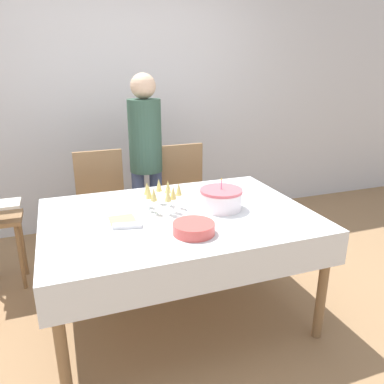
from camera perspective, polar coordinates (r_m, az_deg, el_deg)
ground_plane at (r=2.75m, az=-1.98°, el=-18.01°), size 12.00×12.00×0.00m
wall_back at (r=3.95m, az=-10.52°, el=14.16°), size 8.00×0.05×2.70m
dining_table at (r=2.42m, az=-2.15°, el=-5.51°), size 1.67×1.18×0.75m
dining_chair_far_left at (r=3.22m, az=-13.44°, el=-1.85°), size 0.42×0.42×0.98m
dining_chair_far_right at (r=3.37m, az=-0.96°, el=-0.39°), size 0.43×0.43×0.98m
birthday_cake at (r=2.44m, az=4.45°, el=-1.06°), size 0.28×0.28×0.21m
champagne_tray at (r=2.40m, az=-4.55°, el=-0.72°), size 0.31×0.31×0.18m
plate_stack_main at (r=2.09m, az=0.26°, el=-5.55°), size 0.24×0.24×0.06m
cake_knife at (r=2.30m, az=9.52°, el=-4.26°), size 0.30×0.08×0.00m
fork_pile at (r=2.21m, az=-9.79°, el=-5.09°), size 0.18×0.09×0.02m
napkin_pile at (r=2.30m, az=-10.56°, el=-4.22°), size 0.15×0.15×0.01m
person_standing at (r=3.26m, az=-7.08°, el=6.37°), size 0.28×0.28×1.59m
high_chair at (r=3.16m, az=-27.02°, el=-5.01°), size 0.33×0.35×0.71m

